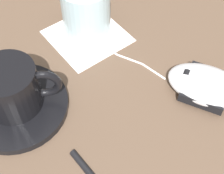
% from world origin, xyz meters
% --- Properties ---
extents(ground_plane, '(3.00, 3.00, 0.00)m').
position_xyz_m(ground_plane, '(0.00, 0.00, 0.00)').
color(ground_plane, brown).
extents(saucer, '(0.15, 0.15, 0.01)m').
position_xyz_m(saucer, '(-0.03, -0.11, 0.01)').
color(saucer, black).
rests_on(saucer, ground).
extents(coffee_cup, '(0.08, 0.10, 0.06)m').
position_xyz_m(coffee_cup, '(-0.03, -0.11, 0.04)').
color(coffee_cup, black).
rests_on(coffee_cup, saucer).
extents(computer_mouse, '(0.13, 0.13, 0.03)m').
position_xyz_m(computer_mouse, '(0.05, 0.14, 0.02)').
color(computer_mouse, silver).
rests_on(computer_mouse, ground).
extents(mouse_cable, '(0.25, 0.09, 0.00)m').
position_xyz_m(mouse_cable, '(-0.12, 0.07, 0.00)').
color(mouse_cable, white).
rests_on(mouse_cable, ground).
extents(napkin_under_glass, '(0.14, 0.14, 0.00)m').
position_xyz_m(napkin_under_glass, '(-0.12, 0.03, 0.00)').
color(napkin_under_glass, white).
rests_on(napkin_under_glass, ground).
extents(drinking_glass, '(0.08, 0.08, 0.09)m').
position_xyz_m(drinking_glass, '(-0.13, 0.03, 0.05)').
color(drinking_glass, silver).
rests_on(drinking_glass, napkin_under_glass).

